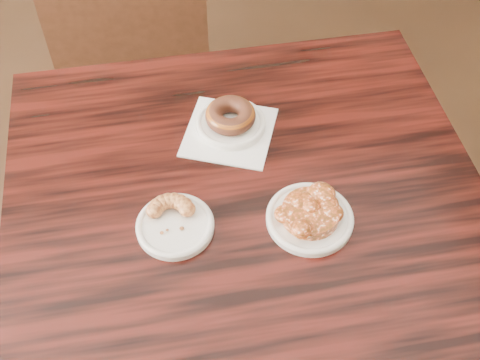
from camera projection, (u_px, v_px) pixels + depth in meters
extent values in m
plane|color=black|center=(244.00, 349.00, 1.73)|extent=(5.00, 5.00, 0.00)
cube|color=black|center=(247.00, 300.00, 1.42)|extent=(0.96, 0.96, 0.75)
cube|color=white|center=(229.00, 132.00, 1.24)|extent=(0.23, 0.23, 0.00)
cylinder|color=white|center=(231.00, 124.00, 1.24)|extent=(0.14, 0.14, 0.01)
cylinder|color=white|center=(175.00, 226.00, 1.09)|extent=(0.14, 0.14, 0.01)
cylinder|color=white|center=(310.00, 219.00, 1.10)|extent=(0.16, 0.16, 0.01)
torus|color=#8C4714|center=(230.00, 115.00, 1.22)|extent=(0.10, 0.10, 0.04)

